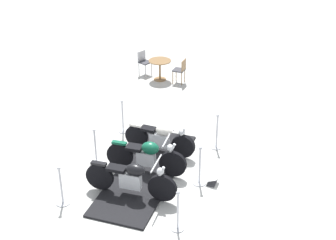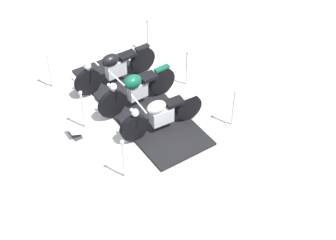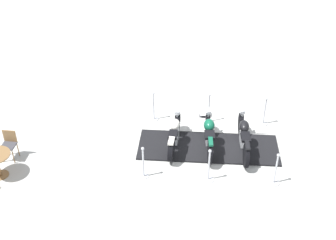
{
  "view_description": "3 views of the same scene",
  "coord_description": "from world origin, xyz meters",
  "px_view_note": "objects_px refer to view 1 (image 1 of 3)",
  "views": [
    {
      "loc": [
        -7.66,
        -7.32,
        7.26
      ],
      "look_at": [
        1.16,
        0.25,
        1.01
      ],
      "focal_mm": 52.0,
      "sensor_mm": 36.0,
      "label": 1
    },
    {
      "loc": [
        9.22,
        -1.19,
        7.88
      ],
      "look_at": [
        1.46,
        0.44,
        0.72
      ],
      "focal_mm": 53.27,
      "sensor_mm": 36.0,
      "label": 2
    },
    {
      "loc": [
        -3.63,
        10.13,
        8.47
      ],
      "look_at": [
        1.09,
        0.58,
        1.08
      ],
      "focal_mm": 47.14,
      "sensor_mm": 36.0,
      "label": 3
    }
  ],
  "objects_px": {
    "info_placard": "(212,180)",
    "cafe_chair_near_table": "(144,61)",
    "stanchion_right_rear": "(217,136)",
    "cafe_table": "(160,65)",
    "cafe_chair_across_table": "(181,69)",
    "motorcycle_black": "(132,178)",
    "stanchion_right_mid": "(200,172)",
    "stanchion_left_mid": "(96,153)",
    "stanchion_right_front": "(178,216)",
    "stanchion_left_front": "(62,192)",
    "stanchion_left_rear": "(123,121)",
    "motorcycle_cream": "(160,138)",
    "motorcycle_forest": "(147,155)"
  },
  "relations": [
    {
      "from": "stanchion_left_rear",
      "to": "motorcycle_cream",
      "type": "bearing_deg",
      "value": -95.98
    },
    {
      "from": "motorcycle_black",
      "to": "stanchion_right_rear",
      "type": "bearing_deg",
      "value": 62.09
    },
    {
      "from": "stanchion_right_rear",
      "to": "cafe_chair_across_table",
      "type": "distance_m",
      "value": 4.66
    },
    {
      "from": "stanchion_right_rear",
      "to": "cafe_table",
      "type": "relative_size",
      "value": 1.3
    },
    {
      "from": "stanchion_left_front",
      "to": "cafe_chair_across_table",
      "type": "distance_m",
      "value": 7.7
    },
    {
      "from": "motorcycle_forest",
      "to": "stanchion_right_front",
      "type": "xyz_separation_m",
      "value": [
        -1.16,
        -1.99,
        -0.19
      ]
    },
    {
      "from": "motorcycle_forest",
      "to": "stanchion_right_rear",
      "type": "relative_size",
      "value": 1.86
    },
    {
      "from": "stanchion_left_front",
      "to": "cafe_chair_across_table",
      "type": "xyz_separation_m",
      "value": [
        7.33,
        2.37,
        0.21
      ]
    },
    {
      "from": "motorcycle_cream",
      "to": "stanchion_left_rear",
      "type": "relative_size",
      "value": 1.91
    },
    {
      "from": "cafe_table",
      "to": "stanchion_left_front",
      "type": "bearing_deg",
      "value": -155.98
    },
    {
      "from": "stanchion_left_front",
      "to": "cafe_table",
      "type": "height_order",
      "value": "stanchion_left_front"
    },
    {
      "from": "motorcycle_black",
      "to": "cafe_chair_near_table",
      "type": "bearing_deg",
      "value": 107.06
    },
    {
      "from": "stanchion_left_front",
      "to": "stanchion_left_rear",
      "type": "distance_m",
      "value": 3.65
    },
    {
      "from": "stanchion_left_rear",
      "to": "cafe_table",
      "type": "relative_size",
      "value": 1.27
    },
    {
      "from": "stanchion_right_front",
      "to": "motorcycle_forest",
      "type": "bearing_deg",
      "value": 59.64
    },
    {
      "from": "stanchion_left_mid",
      "to": "cafe_chair_near_table",
      "type": "relative_size",
      "value": 1.19
    },
    {
      "from": "stanchion_left_front",
      "to": "stanchion_left_mid",
      "type": "bearing_deg",
      "value": 22.07
    },
    {
      "from": "stanchion_right_mid",
      "to": "cafe_chair_across_table",
      "type": "distance_m",
      "value": 6.3
    },
    {
      "from": "motorcycle_forest",
      "to": "stanchion_left_front",
      "type": "xyz_separation_m",
      "value": [
        -2.24,
        0.68,
        -0.22
      ]
    },
    {
      "from": "motorcycle_cream",
      "to": "stanchion_left_mid",
      "type": "xyz_separation_m",
      "value": [
        -1.52,
        0.96,
        -0.16
      ]
    },
    {
      "from": "stanchion_left_rear",
      "to": "stanchion_right_mid",
      "type": "relative_size",
      "value": 0.97
    },
    {
      "from": "stanchion_right_rear",
      "to": "cafe_chair_near_table",
      "type": "xyz_separation_m",
      "value": [
        2.61,
        5.26,
        0.17
      ]
    },
    {
      "from": "motorcycle_cream",
      "to": "stanchion_right_front",
      "type": "xyz_separation_m",
      "value": [
        -2.13,
        -2.39,
        -0.14
      ]
    },
    {
      "from": "cafe_table",
      "to": "motorcycle_forest",
      "type": "bearing_deg",
      "value": -141.56
    },
    {
      "from": "stanchion_right_front",
      "to": "cafe_table",
      "type": "xyz_separation_m",
      "value": [
        5.98,
        5.81,
        0.23
      ]
    },
    {
      "from": "motorcycle_cream",
      "to": "stanchion_left_front",
      "type": "distance_m",
      "value": 3.22
    },
    {
      "from": "motorcycle_forest",
      "to": "info_placard",
      "type": "distance_m",
      "value": 1.78
    },
    {
      "from": "info_placard",
      "to": "motorcycle_black",
      "type": "bearing_deg",
      "value": -55.95
    },
    {
      "from": "motorcycle_cream",
      "to": "stanchion_right_rear",
      "type": "relative_size",
      "value": 1.87
    },
    {
      "from": "motorcycle_cream",
      "to": "stanchion_left_mid",
      "type": "bearing_deg",
      "value": -140.53
    },
    {
      "from": "stanchion_left_front",
      "to": "info_placard",
      "type": "height_order",
      "value": "stanchion_left_front"
    },
    {
      "from": "stanchion_left_mid",
      "to": "stanchion_right_front",
      "type": "xyz_separation_m",
      "value": [
        -0.61,
        -3.35,
        0.02
      ]
    },
    {
      "from": "motorcycle_cream",
      "to": "stanchion_left_mid",
      "type": "height_order",
      "value": "stanchion_left_mid"
    },
    {
      "from": "stanchion_left_front",
      "to": "cafe_chair_near_table",
      "type": "bearing_deg",
      "value": 29.28
    },
    {
      "from": "motorcycle_forest",
      "to": "stanchion_left_rear",
      "type": "distance_m",
      "value": 2.35
    },
    {
      "from": "stanchion_left_rear",
      "to": "stanchion_left_front",
      "type": "bearing_deg",
      "value": -157.93
    },
    {
      "from": "cafe_chair_near_table",
      "to": "motorcycle_cream",
      "type": "bearing_deg",
      "value": -41.74
    },
    {
      "from": "stanchion_left_rear",
      "to": "cafe_chair_across_table",
      "type": "relative_size",
      "value": 1.16
    },
    {
      "from": "motorcycle_black",
      "to": "stanchion_right_front",
      "type": "xyz_separation_m",
      "value": [
        -0.19,
        -1.59,
        -0.19
      ]
    },
    {
      "from": "stanchion_right_mid",
      "to": "cafe_chair_near_table",
      "type": "height_order",
      "value": "stanchion_right_mid"
    },
    {
      "from": "cafe_table",
      "to": "info_placard",
      "type": "bearing_deg",
      "value": -127.2
    },
    {
      "from": "cafe_chair_across_table",
      "to": "motorcycle_black",
      "type": "bearing_deg",
      "value": 100.78
    },
    {
      "from": "motorcycle_black",
      "to": "stanchion_left_front",
      "type": "bearing_deg",
      "value": -153.94
    },
    {
      "from": "stanchion_right_mid",
      "to": "cafe_chair_near_table",
      "type": "relative_size",
      "value": 1.21
    },
    {
      "from": "stanchion_left_front",
      "to": "stanchion_right_mid",
      "type": "relative_size",
      "value": 0.96
    },
    {
      "from": "motorcycle_forest",
      "to": "cafe_chair_across_table",
      "type": "relative_size",
      "value": 2.2
    },
    {
      "from": "motorcycle_forest",
      "to": "motorcycle_black",
      "type": "bearing_deg",
      "value": -92.68
    },
    {
      "from": "info_placard",
      "to": "cafe_chair_near_table",
      "type": "height_order",
      "value": "cafe_chair_near_table"
    },
    {
      "from": "cafe_chair_across_table",
      "to": "motorcycle_cream",
      "type": "bearing_deg",
      "value": 103.9
    },
    {
      "from": "motorcycle_black",
      "to": "cafe_chair_across_table",
      "type": "relative_size",
      "value": 2.37
    }
  ]
}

